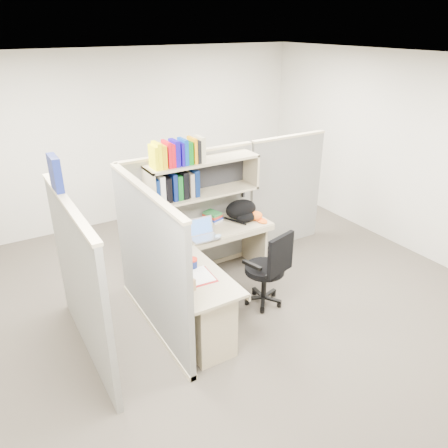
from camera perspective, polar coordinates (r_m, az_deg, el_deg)
ground at (r=5.25m, az=0.30°, el=-10.31°), size 6.00×6.00×0.00m
room_shell at (r=4.52m, az=0.34°, el=6.72°), size 6.00×6.00×6.00m
cubicle at (r=4.99m, az=-6.00°, el=-0.38°), size 3.79×1.84×1.95m
desk at (r=4.63m, az=-2.20°, el=-9.12°), size 1.74×1.75×0.73m
laptop at (r=5.05m, az=-2.58°, el=-0.74°), size 0.33×0.33×0.23m
backpack at (r=5.54m, az=2.54°, el=1.75°), size 0.44×0.36×0.25m
orange_cap at (r=5.58m, az=4.07°, el=1.12°), size 0.25×0.27×0.10m
snack_canister at (r=4.50m, az=-4.15°, el=-5.09°), size 0.10×0.10×0.10m
tissue_box at (r=4.14m, az=-4.78°, el=-7.49°), size 0.13×0.13×0.18m
mouse at (r=5.12m, az=-0.81°, el=-1.56°), size 0.11×0.08×0.04m
paper_cup at (r=5.37m, az=-3.33°, el=0.06°), size 0.08×0.08×0.09m
book_stack at (r=5.54m, az=-1.53°, el=1.02°), size 0.23×0.27×0.11m
loose_paper at (r=4.39m, az=-3.27°, el=-6.71°), size 0.26×0.33×0.00m
task_chair at (r=5.07m, az=5.64°, el=-7.28°), size 0.55×0.50×0.96m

